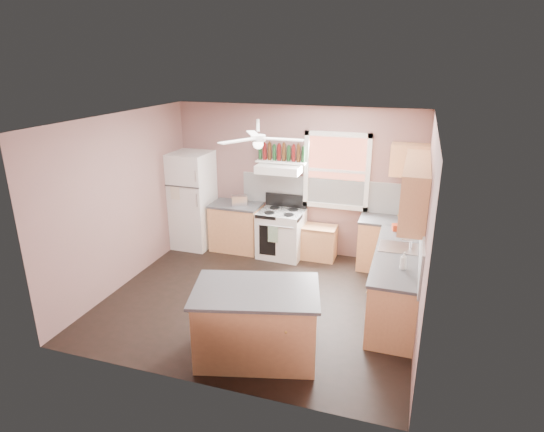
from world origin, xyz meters
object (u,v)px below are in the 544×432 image
(stove, at_px, (281,234))
(cart, at_px, (319,242))
(toaster, at_px, (239,200))
(island, at_px, (256,324))
(refrigerator, at_px, (191,200))

(stove, height_order, cart, stove)
(stove, bearing_deg, toaster, -178.34)
(island, bearing_deg, toaster, 100.44)
(stove, distance_m, cart, 0.70)
(island, bearing_deg, refrigerator, 114.37)
(toaster, bearing_deg, stove, -24.74)
(toaster, xyz_separation_m, cart, (1.49, 0.09, -0.68))
(stove, distance_m, island, 2.99)
(refrigerator, xyz_separation_m, cart, (2.47, 0.12, -0.61))
(stove, xyz_separation_m, island, (0.57, -2.94, 0.00))
(cart, bearing_deg, toaster, -176.18)
(cart, height_order, island, island)
(toaster, relative_size, island, 0.20)
(toaster, height_order, cart, toaster)
(refrigerator, distance_m, cart, 2.55)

